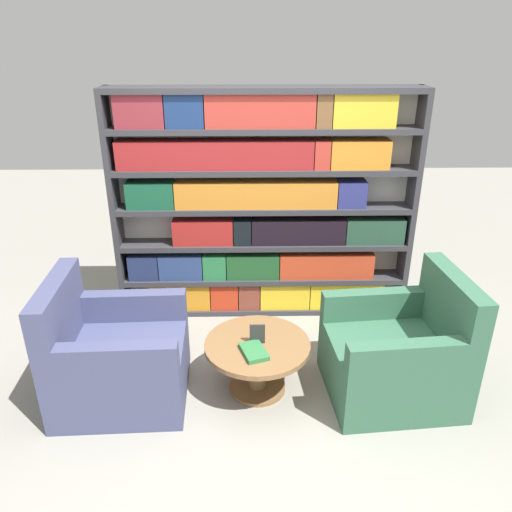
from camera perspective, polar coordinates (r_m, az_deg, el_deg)
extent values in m
plane|color=gray|center=(3.84, 1.54, -17.31)|extent=(14.00, 14.00, 0.00)
cube|color=silver|center=(4.71, 0.85, 6.00)|extent=(2.75, 0.05, 2.13)
cube|color=#333338|center=(4.74, -15.69, 5.20)|extent=(0.05, 0.30, 2.13)
cube|color=#333338|center=(4.83, 17.20, 5.35)|extent=(0.05, 0.30, 2.13)
cube|color=#333338|center=(5.02, 0.82, -5.77)|extent=(2.65, 0.30, 0.05)
cube|color=#333338|center=(4.87, 0.85, -2.41)|extent=(2.65, 0.30, 0.05)
cube|color=#333338|center=(4.72, 0.87, 1.43)|extent=(2.65, 0.30, 0.05)
cube|color=#333338|center=(4.59, 0.90, 5.50)|extent=(2.65, 0.30, 0.05)
cube|color=#333338|center=(4.49, 0.93, 9.78)|extent=(2.65, 0.30, 0.05)
cube|color=#333338|center=(4.41, 0.96, 14.24)|extent=(2.65, 0.30, 0.05)
cube|color=#333338|center=(4.36, 1.00, 18.50)|extent=(2.65, 0.30, 0.05)
cube|color=orange|center=(4.97, -8.54, -4.37)|extent=(0.58, 0.20, 0.26)
cube|color=red|center=(4.93, -3.59, -4.36)|extent=(0.26, 0.20, 0.26)
cube|color=brown|center=(4.92, -0.78, -4.35)|extent=(0.20, 0.20, 0.26)
cube|color=gold|center=(4.94, 3.27, -4.31)|extent=(0.48, 0.20, 0.26)
cube|color=yellow|center=(5.02, 10.15, -4.19)|extent=(0.71, 0.20, 0.26)
cube|color=navy|center=(4.88, -12.62, -1.04)|extent=(0.28, 0.20, 0.25)
cube|color=navy|center=(4.82, -8.53, -1.02)|extent=(0.41, 0.20, 0.25)
cube|color=#297743|center=(4.79, -4.73, -1.00)|extent=(0.22, 0.20, 0.25)
cube|color=#205328|center=(4.78, -0.36, -0.97)|extent=(0.50, 0.20, 0.25)
cube|color=#C13F22|center=(4.83, 7.98, -0.90)|extent=(0.89, 0.20, 0.25)
cube|color=#A32420|center=(4.65, -6.05, 2.89)|extent=(0.55, 0.20, 0.24)
cube|color=black|center=(4.64, -1.57, 2.93)|extent=(0.16, 0.20, 0.24)
cube|color=black|center=(4.66, 4.83, 2.96)|extent=(0.86, 0.20, 0.24)
cube|color=#264937|center=(4.78, 13.31, 2.95)|extent=(0.54, 0.20, 0.24)
cube|color=#175236|center=(4.60, -11.93, 6.91)|extent=(0.42, 0.20, 0.24)
cube|color=orange|center=(4.52, -0.02, 7.13)|extent=(1.45, 0.20, 0.24)
cube|color=navy|center=(4.61, 10.79, 7.06)|extent=(0.26, 0.20, 0.24)
cube|color=maroon|center=(4.43, -4.69, 11.51)|extent=(1.70, 0.20, 0.25)
cube|color=#B5362A|center=(4.47, 7.48, 11.50)|extent=(0.13, 0.20, 0.25)
cube|color=orange|center=(4.53, 11.72, 11.38)|extent=(0.51, 0.20, 0.25)
cube|color=maroon|center=(4.45, -13.12, 15.88)|extent=(0.41, 0.20, 0.28)
cube|color=navy|center=(4.39, -8.12, 16.14)|extent=(0.32, 0.20, 0.28)
cube|color=#AD342B|center=(4.36, 0.46, 16.32)|extent=(0.92, 0.20, 0.28)
cube|color=brown|center=(4.40, 7.71, 16.20)|extent=(0.13, 0.20, 0.28)
cube|color=gold|center=(4.47, 12.17, 16.00)|extent=(0.53, 0.20, 0.28)
cube|color=#42476B|center=(3.96, -15.00, -12.44)|extent=(0.97, 0.87, 0.46)
cube|color=#42476B|center=(3.81, -21.70, -6.32)|extent=(0.17, 0.84, 0.52)
cube|color=#42476B|center=(3.47, -15.55, -11.41)|extent=(0.80, 0.15, 0.23)
cube|color=#42476B|center=(4.06, -13.64, -5.53)|extent=(0.80, 0.15, 0.23)
cube|color=#336047|center=(4.00, 15.17, -12.12)|extent=(1.01, 0.91, 0.46)
cube|color=#336047|center=(3.89, 21.47, -5.56)|extent=(0.21, 0.84, 0.52)
cube|color=#336047|center=(4.07, 13.07, -5.38)|extent=(0.80, 0.19, 0.23)
cube|color=#336047|center=(3.51, 16.71, -11.09)|extent=(0.80, 0.19, 0.23)
cylinder|color=brown|center=(3.91, 0.14, -12.71)|extent=(0.14, 0.14, 0.38)
cylinder|color=brown|center=(4.02, 0.14, -14.72)|extent=(0.44, 0.44, 0.03)
cylinder|color=brown|center=(3.79, 0.15, -10.16)|extent=(0.80, 0.80, 0.04)
cube|color=black|center=(3.77, 0.15, -9.85)|extent=(0.07, 0.06, 0.01)
cube|color=#2D2D2D|center=(3.73, 0.15, -8.90)|extent=(0.11, 0.01, 0.16)
cube|color=#2D703D|center=(3.66, -0.24, -10.86)|extent=(0.23, 0.28, 0.03)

